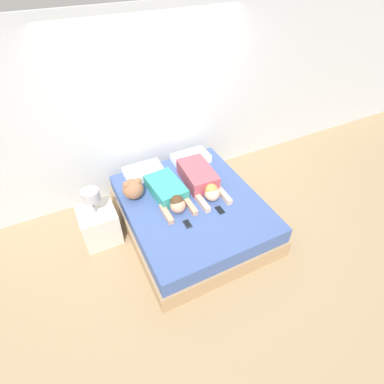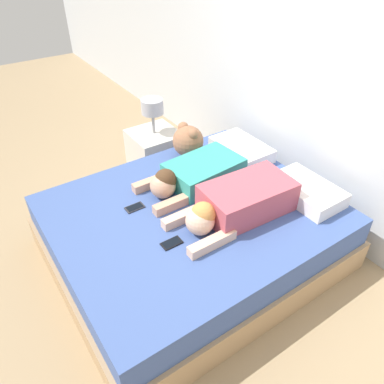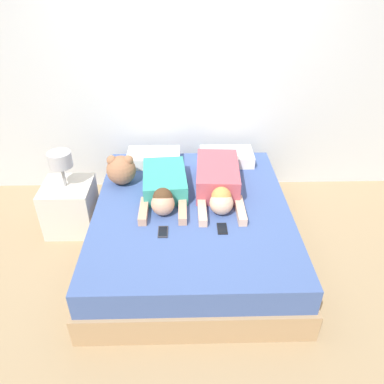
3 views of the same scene
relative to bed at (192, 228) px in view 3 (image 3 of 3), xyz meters
name	(u,v)px [view 3 (image 3 of 3)]	position (x,y,z in m)	size (l,w,h in m)	color
ground_plane	(192,248)	(0.00, 0.00, -0.24)	(12.00, 12.00, 0.00)	#9E8460
wall_back	(189,75)	(0.00, 1.19, 1.06)	(12.00, 0.06, 2.60)	silver
bed	(192,228)	(0.00, 0.00, 0.00)	(1.77, 2.07, 0.49)	tan
pillow_head_left	(154,158)	(-0.38, 0.81, 0.31)	(0.55, 0.34, 0.12)	white
pillow_head_right	(226,157)	(0.38, 0.81, 0.31)	(0.55, 0.34, 0.12)	white
person_left	(164,187)	(-0.25, 0.18, 0.34)	(0.43, 0.88, 0.23)	teal
person_right	(218,182)	(0.25, 0.22, 0.36)	(0.42, 0.96, 0.23)	#B24C59
cell_phone_left	(163,232)	(-0.24, -0.36, 0.25)	(0.08, 0.14, 0.01)	#2D2D33
cell_phone_right	(222,229)	(0.24, -0.33, 0.25)	(0.08, 0.14, 0.01)	black
plush_toy	(121,169)	(-0.66, 0.41, 0.40)	(0.28, 0.28, 0.29)	#996647
nightstand	(70,204)	(-1.20, 0.36, 0.04)	(0.47, 0.47, 0.85)	beige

